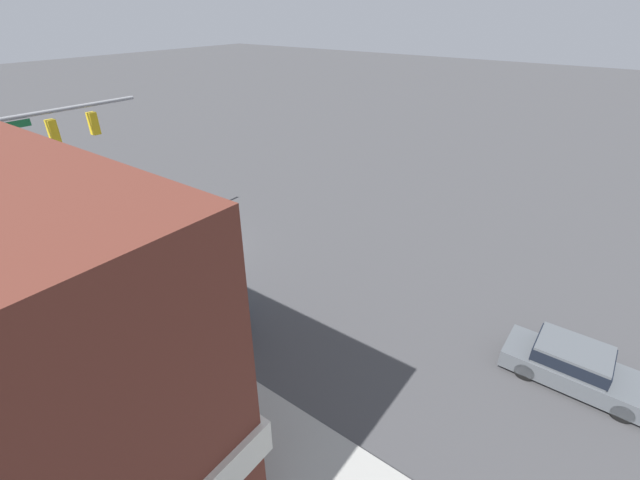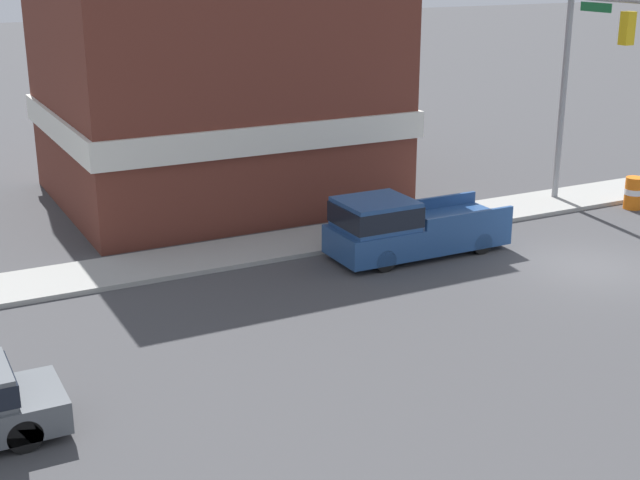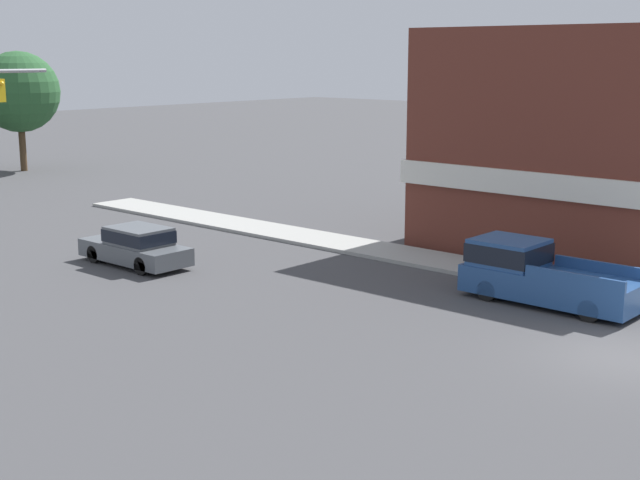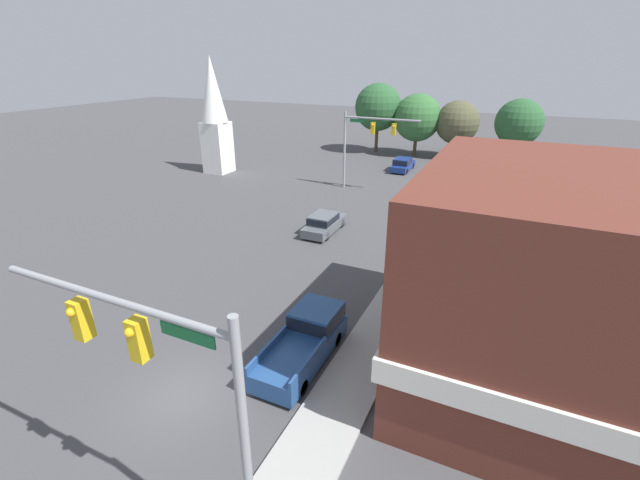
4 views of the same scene
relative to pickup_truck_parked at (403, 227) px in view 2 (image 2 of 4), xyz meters
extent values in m
plane|color=#424244|center=(-3.29, -4.31, -0.92)|extent=(200.00, 200.00, 0.00)
cube|color=#9E9E99|center=(2.41, -4.31, -0.85)|extent=(2.40, 60.00, 0.14)
cylinder|color=gray|center=(2.72, -8.30, 2.95)|extent=(0.22, 0.22, 7.75)
cube|color=gold|center=(0.04, -8.30, 5.46)|extent=(0.36, 0.36, 1.05)
sphere|color=yellow|center=(0.04, -8.50, 5.77)|extent=(0.22, 0.22, 0.22)
cube|color=#196B38|center=(1.52, -8.30, 6.03)|extent=(1.40, 0.04, 0.30)
cylinder|color=black|center=(-6.08, 12.04, -0.59)|extent=(0.22, 0.66, 0.66)
cylinder|color=black|center=(-4.51, 12.04, -0.59)|extent=(0.22, 0.66, 0.66)
cylinder|color=black|center=(-0.90, 1.17, -0.59)|extent=(0.22, 0.66, 0.66)
cylinder|color=black|center=(0.90, 1.17, -0.59)|extent=(0.22, 0.66, 0.66)
cylinder|color=black|center=(-0.90, -2.24, -0.59)|extent=(0.22, 0.66, 0.66)
cylinder|color=black|center=(0.90, -2.24, -0.59)|extent=(0.22, 0.66, 0.66)
cube|color=navy|center=(0.00, -0.54, -0.32)|extent=(2.02, 5.51, 0.85)
cube|color=navy|center=(0.00, 0.97, 0.53)|extent=(1.92, 2.09, 0.85)
cube|color=black|center=(0.00, 0.97, 0.53)|extent=(1.94, 2.18, 0.60)
cube|color=navy|center=(-0.95, -1.73, 0.28)|extent=(0.12, 3.11, 0.35)
cube|color=navy|center=(0.95, -1.73, 0.28)|extent=(0.12, 3.11, 0.35)
cylinder|color=orange|center=(0.61, -10.03, -0.35)|extent=(0.63, 0.63, 1.14)
cylinder|color=white|center=(0.61, -10.03, -0.30)|extent=(0.65, 0.65, 0.21)
cube|color=brown|center=(9.01, 2.47, 3.39)|extent=(9.80, 11.20, 8.64)
cube|color=silver|center=(9.01, 2.47, 2.13)|extent=(10.10, 11.50, 0.90)
camera|label=1|loc=(8.28, 12.75, 10.43)|focal=24.00mm
camera|label=2|loc=(-21.37, 13.81, 7.92)|focal=50.00mm
camera|label=3|loc=(-24.74, -12.88, 6.73)|focal=50.00mm
camera|label=4|loc=(7.05, -13.71, 11.28)|focal=24.00mm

